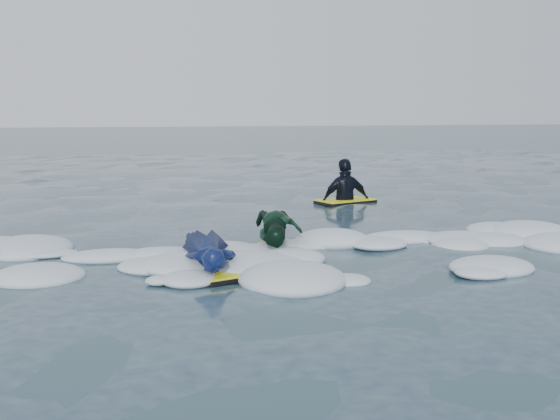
{
  "coord_description": "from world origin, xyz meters",
  "views": [
    {
      "loc": [
        -2.03,
        -7.73,
        1.94
      ],
      "look_at": [
        -0.06,
        1.6,
        0.53
      ],
      "focal_mm": 45.0,
      "sensor_mm": 36.0,
      "label": 1
    }
  ],
  "objects": [
    {
      "name": "foam_band",
      "position": [
        0.0,
        1.03,
        0.0
      ],
      "size": [
        12.0,
        3.1,
        0.3
      ],
      "primitive_type": null,
      "color": "silver",
      "rests_on": "ground"
    },
    {
      "name": "ground",
      "position": [
        0.0,
        0.0,
        0.0
      ],
      "size": [
        120.0,
        120.0,
        0.0
      ],
      "primitive_type": "plane",
      "color": "#18313B",
      "rests_on": "ground"
    },
    {
      "name": "waiting_rider_unit",
      "position": [
        2.14,
        5.65,
        0.03
      ],
      "size": [
        1.32,
        1.02,
        1.76
      ],
      "rotation": [
        0.0,
        0.0,
        0.37
      ],
      "color": "black",
      "rests_on": "ground"
    },
    {
      "name": "prone_woman_unit",
      "position": [
        -1.18,
        0.42,
        0.21
      ],
      "size": [
        0.93,
        1.66,
        0.42
      ],
      "rotation": [
        0.0,
        0.0,
        1.94
      ],
      "color": "black",
      "rests_on": "ground"
    },
    {
      "name": "prone_child_unit",
      "position": [
        -0.12,
        1.42,
        0.27
      ],
      "size": [
        0.93,
        1.46,
        0.53
      ],
      "rotation": [
        0.0,
        0.0,
        1.62
      ],
      "color": "black",
      "rests_on": "ground"
    }
  ]
}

